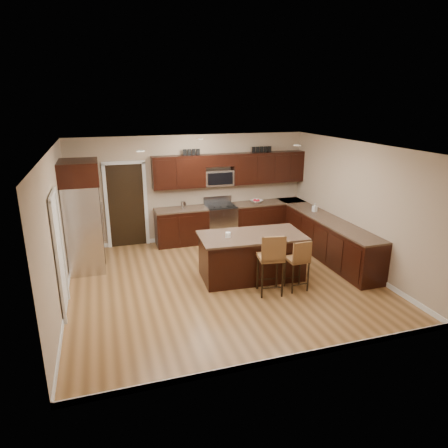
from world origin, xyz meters
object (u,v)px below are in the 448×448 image
object	(u,v)px
range	(220,222)
stool_mid	(271,258)
island	(251,257)
stool_right	(299,259)
refrigerator	(83,215)

from	to	relation	value
range	stool_mid	world-z (taller)	stool_mid
island	stool_right	bearing A→B (deg)	-49.60
range	refrigerator	world-z (taller)	refrigerator
island	refrigerator	xyz separation A→B (m)	(-3.23, 1.46, 0.77)
range	stool_mid	xyz separation A→B (m)	(-0.00, -3.25, 0.28)
refrigerator	island	bearing A→B (deg)	-24.38
island	range	bearing A→B (deg)	91.65
range	island	world-z (taller)	range
stool_right	refrigerator	distance (m)	4.54
stool_mid	stool_right	xyz separation A→B (m)	(0.57, 0.01, -0.11)
stool_mid	refrigerator	size ratio (longest dim) A/B	0.51
stool_mid	stool_right	size ratio (longest dim) A/B	1.18
range	island	bearing A→B (deg)	-91.64
island	refrigerator	bearing A→B (deg)	158.91
stool_mid	stool_right	world-z (taller)	stool_mid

